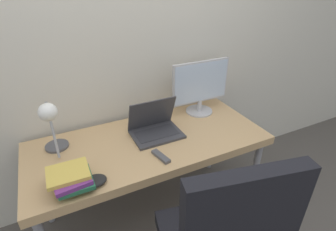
% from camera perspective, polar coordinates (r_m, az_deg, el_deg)
% --- Properties ---
extents(wall_back, '(8.00, 0.05, 2.60)m').
position_cam_1_polar(wall_back, '(1.96, -9.54, 14.98)').
color(wall_back, beige).
rests_on(wall_back, ground_plane).
extents(desk, '(1.63, 0.71, 0.74)m').
position_cam_1_polar(desk, '(1.86, -4.03, -6.91)').
color(desk, tan).
rests_on(desk, ground_plane).
extents(laptop, '(0.34, 0.26, 0.26)m').
position_cam_1_polar(laptop, '(1.86, -2.85, -2.55)').
color(laptop, '#38383D').
rests_on(laptop, desk).
extents(monitor, '(0.49, 0.22, 0.43)m').
position_cam_1_polar(monitor, '(2.10, 7.08, 6.44)').
color(monitor, '#B7B7BC').
rests_on(monitor, desk).
extents(desk_lamp, '(0.15, 0.28, 0.39)m').
position_cam_1_polar(desk_lamp, '(1.68, -24.22, -1.24)').
color(desk_lamp, '#4C4C51').
rests_on(desk_lamp, desk).
extents(book_stack, '(0.22, 0.22, 0.10)m').
position_cam_1_polar(book_stack, '(1.52, -20.29, -12.75)').
color(book_stack, gold).
rests_on(book_stack, desk).
extents(tv_remote, '(0.07, 0.16, 0.02)m').
position_cam_1_polar(tv_remote, '(1.66, -1.57, -8.89)').
color(tv_remote, '#4C4C51').
rests_on(tv_remote, desk).
extents(game_controller, '(0.14, 0.10, 0.04)m').
position_cam_1_polar(game_controller, '(1.53, -15.72, -13.58)').
color(game_controller, black).
rests_on(game_controller, desk).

